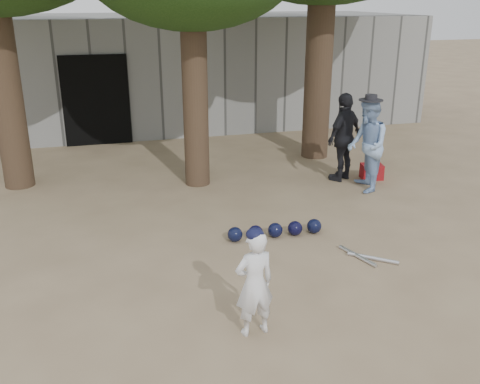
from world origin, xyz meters
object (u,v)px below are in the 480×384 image
object	(u,v)px
spectator_blue	(367,145)
spectator_dark	(344,137)
boy_player	(254,284)
red_bag	(372,172)

from	to	relation	value
spectator_blue	spectator_dark	size ratio (longest dim) A/B	1.00
boy_player	spectator_dark	distance (m)	5.61
spectator_blue	spectator_dark	bearing A→B (deg)	-155.84
boy_player	spectator_blue	world-z (taller)	spectator_blue
boy_player	spectator_dark	world-z (taller)	spectator_dark
spectator_blue	boy_player	bearing A→B (deg)	-27.97
boy_player	spectator_dark	xyz separation A→B (m)	(3.23, 4.58, 0.27)
boy_player	red_bag	distance (m)	5.91
spectator_blue	red_bag	size ratio (longest dim) A/B	4.20
spectator_blue	red_bag	distance (m)	1.04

